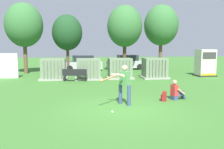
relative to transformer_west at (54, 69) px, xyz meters
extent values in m
plane|color=#3D752D|center=(3.66, -9.21, -0.79)|extent=(96.00, 96.00, 0.00)
cube|color=#9E9B93|center=(0.00, 0.01, -0.73)|extent=(2.10, 1.70, 0.12)
cube|color=gray|center=(0.00, 0.01, 0.08)|extent=(1.80, 1.40, 1.50)
cube|color=#63755B|center=(-0.64, -0.75, 0.08)|extent=(0.06, 0.12, 1.27)
cube|color=#63755B|center=(-0.38, -0.75, 0.08)|extent=(0.06, 0.12, 1.27)
cube|color=#63755B|center=(-0.13, -0.75, 0.08)|extent=(0.06, 0.12, 1.27)
cube|color=#63755B|center=(0.13, -0.75, 0.08)|extent=(0.06, 0.12, 1.27)
cube|color=#63755B|center=(0.38, -0.75, 0.08)|extent=(0.06, 0.12, 1.27)
cube|color=#63755B|center=(0.64, -0.75, 0.08)|extent=(0.06, 0.12, 1.27)
cube|color=#9E9B93|center=(2.68, -0.26, -0.73)|extent=(2.10, 1.70, 0.12)
cube|color=gray|center=(2.68, -0.26, 0.08)|extent=(1.80, 1.40, 1.50)
cube|color=#63755B|center=(2.04, -1.02, 0.08)|extent=(0.06, 0.12, 1.27)
cube|color=#63755B|center=(2.30, -1.02, 0.08)|extent=(0.06, 0.12, 1.27)
cube|color=#63755B|center=(2.55, -1.02, 0.08)|extent=(0.06, 0.12, 1.27)
cube|color=#63755B|center=(2.81, -1.02, 0.08)|extent=(0.06, 0.12, 1.27)
cube|color=#63755B|center=(3.06, -1.02, 0.08)|extent=(0.06, 0.12, 1.27)
cube|color=#63755B|center=(3.32, -1.02, 0.08)|extent=(0.06, 0.12, 1.27)
cube|color=#9E9B93|center=(5.20, -0.08, -0.73)|extent=(2.10, 1.70, 0.12)
cube|color=gray|center=(5.20, -0.08, 0.08)|extent=(1.80, 1.40, 1.50)
cube|color=#63755B|center=(4.56, -0.84, 0.08)|extent=(0.06, 0.12, 1.27)
cube|color=#63755B|center=(4.82, -0.84, 0.08)|extent=(0.06, 0.12, 1.27)
cube|color=#63755B|center=(5.07, -0.84, 0.08)|extent=(0.06, 0.12, 1.27)
cube|color=#63755B|center=(5.33, -0.84, 0.08)|extent=(0.06, 0.12, 1.27)
cube|color=#63755B|center=(5.58, -0.84, 0.08)|extent=(0.06, 0.12, 1.27)
cube|color=#63755B|center=(5.84, -0.84, 0.08)|extent=(0.06, 0.12, 1.27)
cube|color=#9E9B93|center=(8.00, -0.39, -0.73)|extent=(2.10, 1.70, 0.12)
cube|color=gray|center=(8.00, -0.39, 0.08)|extent=(1.80, 1.40, 1.50)
cube|color=#63755B|center=(7.36, -1.15, 0.08)|extent=(0.06, 0.12, 1.27)
cube|color=#63755B|center=(7.62, -1.15, 0.08)|extent=(0.06, 0.12, 1.27)
cube|color=#63755B|center=(7.87, -1.15, 0.08)|extent=(0.06, 0.12, 1.27)
cube|color=#63755B|center=(8.13, -1.15, 0.08)|extent=(0.06, 0.12, 1.27)
cube|color=#63755B|center=(8.38, -1.15, 0.08)|extent=(0.06, 0.12, 1.27)
cube|color=#63755B|center=(8.64, -1.15, 0.08)|extent=(0.06, 0.12, 1.27)
cube|color=#262626|center=(12.76, 0.29, -0.74)|extent=(1.60, 1.40, 0.10)
cube|color=beige|center=(12.76, 0.29, 0.41)|extent=(1.40, 1.20, 2.20)
cube|color=#383838|center=(12.76, -0.33, 1.02)|extent=(1.19, 0.04, 0.55)
cube|color=yellow|center=(12.76, -0.33, -0.59)|extent=(1.33, 0.04, 0.16)
cube|color=black|center=(1.66, -1.21, -0.34)|extent=(1.84, 0.74, 0.05)
cube|color=black|center=(1.62, -1.38, -0.09)|extent=(1.77, 0.39, 0.44)
cylinder|color=black|center=(0.94, -0.92, -0.58)|extent=(0.06, 0.06, 0.42)
cylinder|color=black|center=(2.44, -1.22, -0.58)|extent=(0.06, 0.06, 0.42)
cylinder|color=black|center=(0.88, -1.19, -0.58)|extent=(0.06, 0.06, 0.42)
cylinder|color=black|center=(2.38, -1.49, -0.58)|extent=(0.06, 0.06, 0.42)
cylinder|color=#384C75|center=(4.05, -8.71, -0.35)|extent=(0.16, 0.16, 0.88)
cylinder|color=#384C75|center=(3.75, -8.34, -0.35)|extent=(0.16, 0.16, 0.88)
cube|color=#4C8C4C|center=(3.90, -8.53, 0.39)|extent=(0.44, 0.46, 0.60)
sphere|color=#DBAD89|center=(3.90, -8.53, 0.84)|extent=(0.23, 0.23, 0.23)
cylinder|color=#DBAD89|center=(3.66, -8.83, 0.55)|extent=(0.27, 0.54, 0.09)
cylinder|color=#DBAD89|center=(3.55, -8.69, 0.55)|extent=(0.51, 0.36, 0.09)
cylinder|color=#A5723F|center=(3.08, -9.19, 0.48)|extent=(0.70, 0.58, 0.21)
sphere|color=#A5723F|center=(3.41, -8.92, 0.55)|extent=(0.08, 0.08, 0.08)
sphere|color=white|center=(3.18, -9.73, -0.74)|extent=(0.09, 0.09, 0.09)
cube|color=#384C75|center=(6.45, -7.93, -0.69)|extent=(0.31, 0.39, 0.20)
cube|color=red|center=(6.45, -7.93, -0.33)|extent=(0.30, 0.40, 0.52)
sphere|color=tan|center=(6.45, -7.93, 0.06)|extent=(0.22, 0.22, 0.22)
cylinder|color=#384C75|center=(6.64, -7.78, -0.57)|extent=(0.47, 0.23, 0.13)
cylinder|color=#384C75|center=(6.86, -7.73, -0.56)|extent=(0.32, 0.18, 0.46)
cylinder|color=#384C75|center=(6.69, -7.97, -0.57)|extent=(0.47, 0.23, 0.13)
cylinder|color=#384C75|center=(6.91, -7.92, -0.56)|extent=(0.32, 0.18, 0.46)
cylinder|color=tan|center=(6.61, -7.65, -0.37)|extent=(0.42, 0.17, 0.32)
cylinder|color=tan|center=(6.72, -8.10, -0.37)|extent=(0.42, 0.17, 0.32)
cube|color=maroon|center=(5.88, -8.10, -0.57)|extent=(0.31, 0.37, 0.44)
cube|color=maroon|center=(5.77, -8.04, -0.63)|extent=(0.14, 0.23, 0.22)
cylinder|color=brown|center=(-3.04, 4.55, 0.61)|extent=(0.35, 0.35, 2.81)
ellipsoid|color=#387038|center=(-3.04, 4.55, 3.76)|extent=(3.45, 3.45, 4.10)
cylinder|color=brown|center=(0.86, 5.48, 0.42)|extent=(0.30, 0.30, 2.43)
ellipsoid|color=#1E4723|center=(0.86, 5.48, 3.15)|extent=(2.99, 2.99, 3.55)
cylinder|color=#4C3828|center=(6.49, 4.46, 0.61)|extent=(0.35, 0.35, 2.80)
ellipsoid|color=#387038|center=(6.49, 4.46, 3.76)|extent=(3.45, 3.45, 4.10)
cylinder|color=brown|center=(10.85, 6.16, 0.71)|extent=(0.37, 0.37, 2.99)
ellipsoid|color=#387038|center=(10.85, 6.16, 4.06)|extent=(3.68, 3.68, 4.38)
cube|color=#B2B2B7|center=(2.22, 6.45, -0.21)|extent=(4.36, 2.15, 0.80)
cube|color=#262B33|center=(2.37, 6.46, 0.51)|extent=(2.26, 1.78, 0.64)
cylinder|color=black|center=(1.02, 5.46, -0.47)|extent=(0.66, 0.29, 0.64)
cylinder|color=black|center=(0.84, 7.15, -0.47)|extent=(0.66, 0.29, 0.64)
cylinder|color=black|center=(3.61, 5.74, -0.47)|extent=(0.66, 0.29, 0.64)
cylinder|color=black|center=(3.42, 7.43, -0.47)|extent=(0.66, 0.29, 0.64)
cube|color=#B2B2B7|center=(7.24, 7.19, -0.21)|extent=(4.34, 2.08, 0.80)
cube|color=#262B33|center=(7.39, 7.21, 0.51)|extent=(2.24, 1.75, 0.64)
cylinder|color=black|center=(6.02, 6.22, -0.47)|extent=(0.66, 0.28, 0.64)
cylinder|color=black|center=(5.86, 7.92, -0.47)|extent=(0.66, 0.28, 0.64)
cylinder|color=black|center=(8.61, 6.47, -0.47)|extent=(0.66, 0.28, 0.64)
cylinder|color=black|center=(8.46, 8.16, -0.47)|extent=(0.66, 0.28, 0.64)
camera|label=1|loc=(1.94, -18.22, 1.73)|focal=36.96mm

